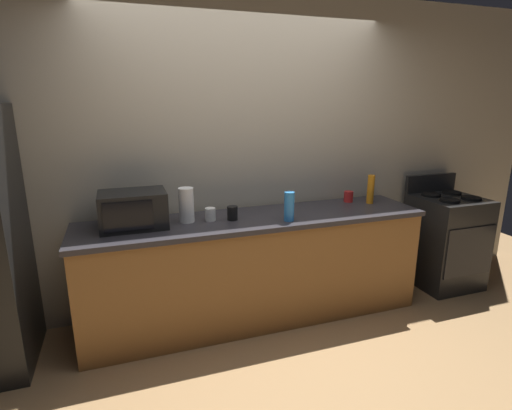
{
  "coord_description": "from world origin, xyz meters",
  "views": [
    {
      "loc": [
        -1.01,
        -2.53,
        1.83
      ],
      "look_at": [
        0.0,
        0.4,
        1.0
      ],
      "focal_mm": 28.01,
      "sensor_mm": 36.0,
      "label": 1
    }
  ],
  "objects_px": {
    "stove_range": "(445,240)",
    "mug_white": "(210,214)",
    "paper_towel_roll": "(186,205)",
    "mug_red": "(348,197)",
    "bottle_dish_soap": "(371,189)",
    "mug_black": "(232,213)",
    "microwave": "(133,210)",
    "bottle_spray_cleaner": "(289,206)"
  },
  "relations": [
    {
      "from": "mug_red",
      "to": "microwave",
      "type": "bearing_deg",
      "value": -175.9
    },
    {
      "from": "paper_towel_roll",
      "to": "bottle_spray_cleaner",
      "type": "xyz_separation_m",
      "value": [
        0.76,
        -0.23,
        -0.02
      ]
    },
    {
      "from": "paper_towel_roll",
      "to": "mug_black",
      "type": "xyz_separation_m",
      "value": [
        0.35,
        -0.06,
        -0.08
      ]
    },
    {
      "from": "bottle_spray_cleaner",
      "to": "mug_black",
      "type": "bearing_deg",
      "value": 158.18
    },
    {
      "from": "paper_towel_roll",
      "to": "mug_red",
      "type": "bearing_deg",
      "value": 5.07
    },
    {
      "from": "microwave",
      "to": "mug_red",
      "type": "height_order",
      "value": "microwave"
    },
    {
      "from": "paper_towel_roll",
      "to": "mug_red",
      "type": "relative_size",
      "value": 2.74
    },
    {
      "from": "microwave",
      "to": "bottle_spray_cleaner",
      "type": "height_order",
      "value": "microwave"
    },
    {
      "from": "stove_range",
      "to": "mug_black",
      "type": "relative_size",
      "value": 9.82
    },
    {
      "from": "stove_range",
      "to": "bottle_dish_soap",
      "type": "height_order",
      "value": "bottle_dish_soap"
    },
    {
      "from": "stove_range",
      "to": "bottle_dish_soap",
      "type": "xyz_separation_m",
      "value": [
        -0.87,
        0.08,
        0.57
      ]
    },
    {
      "from": "bottle_dish_soap",
      "to": "stove_range",
      "type": "bearing_deg",
      "value": -4.95
    },
    {
      "from": "bottle_spray_cleaner",
      "to": "microwave",
      "type": "bearing_deg",
      "value": 168.85
    },
    {
      "from": "bottle_spray_cleaner",
      "to": "bottle_dish_soap",
      "type": "height_order",
      "value": "bottle_dish_soap"
    },
    {
      "from": "mug_black",
      "to": "mug_white",
      "type": "xyz_separation_m",
      "value": [
        -0.17,
        0.04,
        -0.0
      ]
    },
    {
      "from": "paper_towel_roll",
      "to": "mug_black",
      "type": "distance_m",
      "value": 0.36
    },
    {
      "from": "mug_black",
      "to": "mug_white",
      "type": "distance_m",
      "value": 0.17
    },
    {
      "from": "bottle_dish_soap",
      "to": "mug_black",
      "type": "distance_m",
      "value": 1.34
    },
    {
      "from": "bottle_dish_soap",
      "to": "mug_red",
      "type": "distance_m",
      "value": 0.21
    },
    {
      "from": "bottle_dish_soap",
      "to": "paper_towel_roll",
      "type": "bearing_deg",
      "value": -179.15
    },
    {
      "from": "mug_red",
      "to": "mug_white",
      "type": "bearing_deg",
      "value": -173.14
    },
    {
      "from": "mug_red",
      "to": "paper_towel_roll",
      "type": "bearing_deg",
      "value": -174.93
    },
    {
      "from": "paper_towel_roll",
      "to": "bottle_dish_soap",
      "type": "distance_m",
      "value": 1.68
    },
    {
      "from": "bottle_dish_soap",
      "to": "mug_white",
      "type": "distance_m",
      "value": 1.51
    },
    {
      "from": "bottle_spray_cleaner",
      "to": "bottle_dish_soap",
      "type": "xyz_separation_m",
      "value": [
        0.92,
        0.26,
        0.02
      ]
    },
    {
      "from": "mug_white",
      "to": "mug_red",
      "type": "xyz_separation_m",
      "value": [
        1.34,
        0.16,
        -0.0
      ]
    },
    {
      "from": "stove_range",
      "to": "mug_black",
      "type": "xyz_separation_m",
      "value": [
        -2.2,
        -0.01,
        0.49
      ]
    },
    {
      "from": "bottle_dish_soap",
      "to": "mug_red",
      "type": "bearing_deg",
      "value": 145.05
    },
    {
      "from": "microwave",
      "to": "mug_black",
      "type": "xyz_separation_m",
      "value": [
        0.74,
        -0.06,
        -0.08
      ]
    },
    {
      "from": "bottle_spray_cleaner",
      "to": "mug_black",
      "type": "height_order",
      "value": "bottle_spray_cleaner"
    },
    {
      "from": "microwave",
      "to": "bottle_dish_soap",
      "type": "relative_size",
      "value": 1.83
    },
    {
      "from": "stove_range",
      "to": "microwave",
      "type": "xyz_separation_m",
      "value": [
        -2.95,
        0.05,
        0.57
      ]
    },
    {
      "from": "stove_range",
      "to": "mug_white",
      "type": "height_order",
      "value": "stove_range"
    },
    {
      "from": "microwave",
      "to": "bottle_spray_cleaner",
      "type": "distance_m",
      "value": 1.18
    },
    {
      "from": "microwave",
      "to": "mug_black",
      "type": "relative_size",
      "value": 4.37
    },
    {
      "from": "mug_white",
      "to": "mug_red",
      "type": "distance_m",
      "value": 1.35
    },
    {
      "from": "microwave",
      "to": "bottle_dish_soap",
      "type": "height_order",
      "value": "microwave"
    },
    {
      "from": "bottle_spray_cleaner",
      "to": "bottle_dish_soap",
      "type": "distance_m",
      "value": 0.95
    },
    {
      "from": "microwave",
      "to": "bottle_spray_cleaner",
      "type": "relative_size",
      "value": 2.08
    },
    {
      "from": "stove_range",
      "to": "bottle_spray_cleaner",
      "type": "distance_m",
      "value": 1.88
    },
    {
      "from": "bottle_spray_cleaner",
      "to": "mug_black",
      "type": "relative_size",
      "value": 2.1
    },
    {
      "from": "mug_black",
      "to": "mug_white",
      "type": "bearing_deg",
      "value": 167.25
    }
  ]
}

